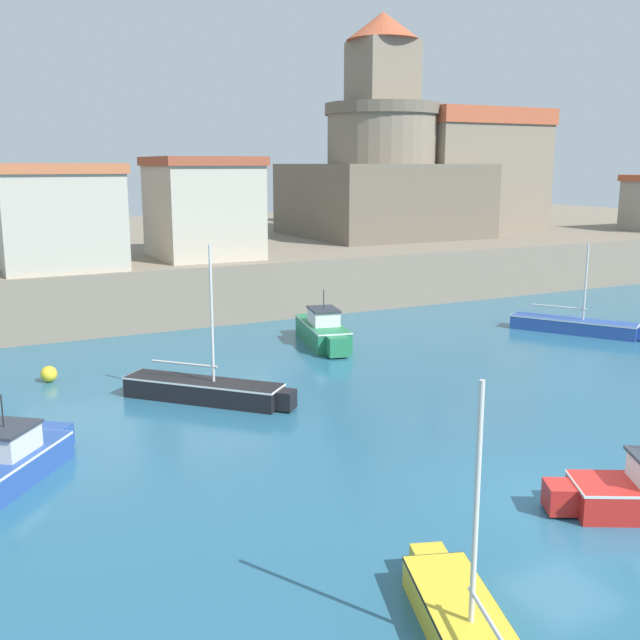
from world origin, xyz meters
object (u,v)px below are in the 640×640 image
(church, at_px, (432,162))
(motorboat_blue_2, at_px, (6,461))
(harbor_shed_mid_row, at_px, (59,216))
(sailboat_black_1, at_px, (206,389))
(motorboat_green_8, at_px, (323,331))
(sailboat_blue_5, at_px, (576,325))
(harbor_shed_near_wharf, at_px, (202,207))
(fortress, at_px, (381,187))
(mooring_buoy, at_px, (49,374))

(church, bearing_deg, motorboat_blue_2, -138.97)
(motorboat_blue_2, xyz_separation_m, harbor_shed_mid_row, (4.39, 19.10, 5.27))
(sailboat_black_1, height_order, harbor_shed_mid_row, harbor_shed_mid_row)
(motorboat_green_8, relative_size, church, 0.35)
(sailboat_blue_5, distance_m, harbor_shed_mid_row, 26.64)
(motorboat_blue_2, bearing_deg, sailboat_blue_5, 13.21)
(harbor_shed_near_wharf, bearing_deg, harbor_shed_mid_row, -169.47)
(motorboat_blue_2, bearing_deg, fortress, 43.89)
(fortress, bearing_deg, sailboat_black_1, -132.79)
(motorboat_blue_2, distance_m, sailboat_blue_5, 27.91)
(sailboat_blue_5, relative_size, church, 0.38)
(mooring_buoy, xyz_separation_m, church, (32.86, 21.22, 8.22))
(motorboat_blue_2, distance_m, motorboat_green_8, 17.83)
(sailboat_black_1, xyz_separation_m, motorboat_green_8, (7.73, 5.84, 0.22))
(sailboat_black_1, height_order, harbor_shed_near_wharf, harbor_shed_near_wharf)
(sailboat_blue_5, bearing_deg, motorboat_green_8, 163.57)
(sailboat_blue_5, height_order, motorboat_green_8, sailboat_blue_5)
(mooring_buoy, xyz_separation_m, fortress, (26.13, 17.98, 6.42))
(sailboat_black_1, relative_size, fortress, 0.46)
(sailboat_blue_5, distance_m, fortress, 21.91)
(sailboat_blue_5, bearing_deg, fortress, 86.64)
(motorboat_green_8, bearing_deg, harbor_shed_near_wharf, 102.50)
(sailboat_black_1, distance_m, church, 39.38)
(fortress, relative_size, harbor_shed_mid_row, 2.01)
(mooring_buoy, bearing_deg, church, 32.85)
(motorboat_green_8, xyz_separation_m, harbor_shed_near_wharf, (-2.34, 10.54, 5.35))
(mooring_buoy, distance_m, harbor_shed_mid_row, 11.40)
(motorboat_blue_2, height_order, church, church)
(sailboat_blue_5, bearing_deg, sailboat_black_1, -173.86)
(sailboat_blue_5, xyz_separation_m, mooring_buoy, (-24.90, 2.96, -0.09))
(sailboat_black_1, xyz_separation_m, harbor_shed_mid_row, (-2.61, 14.89, 5.38))
(motorboat_green_8, bearing_deg, sailboat_black_1, -142.94)
(sailboat_blue_5, height_order, fortress, fortress)
(motorboat_blue_2, xyz_separation_m, mooring_buoy, (2.26, 9.34, -0.23))
(motorboat_blue_2, bearing_deg, harbor_shed_near_wharf, 58.94)
(fortress, bearing_deg, motorboat_blue_2, -136.11)
(church, xyz_separation_m, harbor_shed_mid_row, (-30.73, -11.46, -2.72))
(motorboat_blue_2, relative_size, church, 0.30)
(mooring_buoy, distance_m, fortress, 32.36)
(motorboat_blue_2, relative_size, motorboat_green_8, 0.85)
(sailboat_black_1, relative_size, sailboat_blue_5, 0.92)
(motorboat_blue_2, distance_m, harbor_shed_near_wharf, 24.64)
(church, bearing_deg, fortress, -154.29)
(motorboat_green_8, relative_size, harbor_shed_mid_row, 0.93)
(sailboat_black_1, xyz_separation_m, sailboat_blue_5, (20.16, 2.17, -0.03))
(motorboat_blue_2, relative_size, fortress, 0.39)
(sailboat_black_1, bearing_deg, motorboat_green_8, 37.06)
(sailboat_blue_5, distance_m, mooring_buoy, 25.08)
(mooring_buoy, distance_m, harbor_shed_near_wharf, 16.16)
(sailboat_blue_5, distance_m, motorboat_green_8, 12.97)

